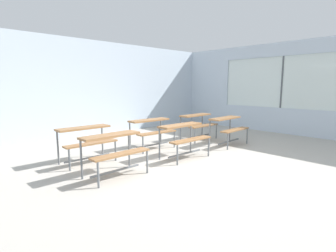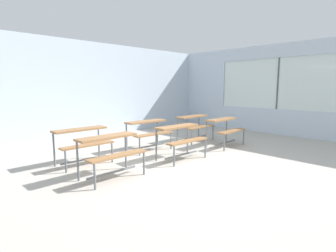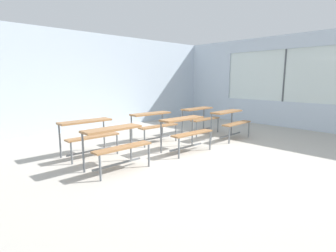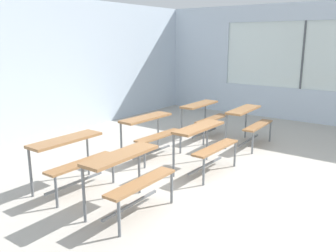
# 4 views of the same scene
# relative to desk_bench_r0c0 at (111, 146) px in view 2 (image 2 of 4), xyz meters

# --- Properties ---
(ground) EXTENTS (10.00, 9.00, 0.05)m
(ground) POSITION_rel_desk_bench_r0c0_xyz_m (1.41, -0.62, -0.59)
(ground) COLOR #ADA89E
(wall_back) EXTENTS (10.00, 0.12, 3.00)m
(wall_back) POSITION_rel_desk_bench_r0c0_xyz_m (1.41, 3.88, 0.94)
(wall_back) COLOR silver
(wall_back) RESTS_ON ground
(wall_right) EXTENTS (0.12, 9.00, 3.00)m
(wall_right) POSITION_rel_desk_bench_r0c0_xyz_m (6.41, -0.75, 0.88)
(wall_right) COLOR silver
(wall_right) RESTS_ON ground
(desk_bench_r0c0) EXTENTS (1.11, 0.61, 0.74)m
(desk_bench_r0c0) POSITION_rel_desk_bench_r0c0_xyz_m (0.00, 0.00, 0.00)
(desk_bench_r0c0) COLOR olive
(desk_bench_r0c0) RESTS_ON ground
(desk_bench_r0c1) EXTENTS (1.11, 0.60, 0.74)m
(desk_bench_r0c1) POSITION_rel_desk_bench_r0c0_xyz_m (1.76, -0.03, 0.00)
(desk_bench_r0c1) COLOR olive
(desk_bench_r0c1) RESTS_ON ground
(desk_bench_r0c2) EXTENTS (1.12, 0.63, 0.74)m
(desk_bench_r0c2) POSITION_rel_desk_bench_r0c0_xyz_m (3.56, 0.02, 0.00)
(desk_bench_r0c2) COLOR olive
(desk_bench_r0c2) RESTS_ON ground
(desk_bench_r1c0) EXTENTS (1.10, 0.59, 0.74)m
(desk_bench_r1c0) POSITION_rel_desk_bench_r0c0_xyz_m (0.02, 1.11, 0.00)
(desk_bench_r1c0) COLOR olive
(desk_bench_r1c0) RESTS_ON ground
(desk_bench_r1c1) EXTENTS (1.12, 0.63, 0.74)m
(desk_bench_r1c1) POSITION_rel_desk_bench_r0c0_xyz_m (1.80, 1.12, 0.00)
(desk_bench_r1c1) COLOR olive
(desk_bench_r1c1) RESTS_ON ground
(desk_bench_r1c2) EXTENTS (1.11, 0.60, 0.74)m
(desk_bench_r1c2) POSITION_rel_desk_bench_r0c0_xyz_m (3.53, 1.05, 0.00)
(desk_bench_r1c2) COLOR olive
(desk_bench_r1c2) RESTS_ON ground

